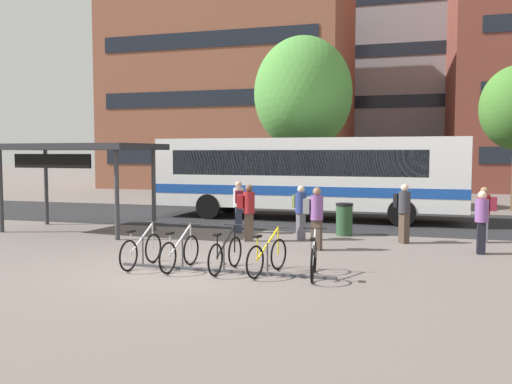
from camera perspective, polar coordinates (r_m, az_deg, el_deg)
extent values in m
plane|color=#6B605B|center=(12.16, -8.38, -8.38)|extent=(200.00, 200.00, 0.00)
cube|color=#232326|center=(21.87, 2.94, -2.76)|extent=(80.00, 7.20, 0.01)
cube|color=white|center=(21.54, 5.36, 2.04)|extent=(12.06, 2.82, 2.70)
cube|color=#1947A3|center=(21.57, 5.35, 0.32)|extent=(12.08, 2.84, 0.36)
cube|color=black|center=(21.07, 20.09, 4.84)|extent=(1.05, 2.32, 0.40)
cube|color=black|center=(21.10, 21.47, 2.47)|extent=(0.13, 2.19, 1.40)
cube|color=black|center=(22.81, 5.29, 3.18)|extent=(9.84, 0.29, 0.97)
cube|color=black|center=(20.38, 3.81, 3.07)|extent=(9.84, 0.29, 0.97)
cylinder|color=black|center=(22.32, 15.35, -1.49)|extent=(1.01, 0.32, 1.00)
cylinder|color=black|center=(20.02, 15.11, -2.11)|extent=(1.01, 0.32, 1.00)
cylinder|color=black|center=(23.77, -2.87, -1.01)|extent=(1.01, 0.32, 1.00)
cylinder|color=black|center=(21.63, -5.00, -1.53)|extent=(1.01, 0.32, 1.00)
cube|color=#47474C|center=(12.08, -3.41, -8.28)|extent=(5.00, 0.17, 0.06)
cylinder|color=#47474C|center=(12.84, -11.84, -6.16)|extent=(0.04, 0.04, 0.70)
cylinder|color=#47474C|center=(12.39, -7.77, -6.48)|extent=(0.04, 0.04, 0.70)
cylinder|color=#47474C|center=(12.01, -3.41, -6.79)|extent=(0.04, 0.04, 0.70)
cylinder|color=#47474C|center=(11.70, 1.21, -7.08)|extent=(0.04, 0.04, 0.70)
cylinder|color=#47474C|center=(11.48, 6.05, -7.33)|extent=(0.04, 0.04, 0.70)
torus|color=black|center=(13.24, -10.77, -5.83)|extent=(0.10, 0.71, 0.70)
torus|color=black|center=(12.40, -13.27, -6.54)|extent=(0.10, 0.71, 0.70)
cube|color=#B7BABF|center=(12.78, -11.95, -4.78)|extent=(0.11, 0.92, 0.58)
cylinder|color=#B7BABF|center=(12.44, -13.03, -5.27)|extent=(0.03, 0.03, 0.55)
cube|color=black|center=(12.40, -13.05, -4.07)|extent=(0.12, 0.23, 0.05)
cylinder|color=#B7BABF|center=(13.17, -10.83, -4.50)|extent=(0.03, 0.03, 0.65)
cylinder|color=black|center=(13.13, -10.85, -3.14)|extent=(0.52, 0.07, 0.03)
torus|color=black|center=(12.84, -6.86, -6.10)|extent=(0.12, 0.70, 0.70)
torus|color=black|center=(11.98, -9.28, -6.86)|extent=(0.12, 0.70, 0.70)
cube|color=#B7BABF|center=(12.37, -7.99, -5.02)|extent=(0.13, 0.92, 0.58)
cylinder|color=#B7BABF|center=(12.01, -9.04, -5.55)|extent=(0.03, 0.03, 0.55)
cube|color=black|center=(11.97, -9.05, -4.30)|extent=(0.12, 0.23, 0.05)
cylinder|color=#B7BABF|center=(12.77, -6.92, -4.73)|extent=(0.04, 0.04, 0.65)
cylinder|color=black|center=(12.72, -6.93, -3.33)|extent=(0.52, 0.09, 0.03)
torus|color=black|center=(12.55, -2.23, -6.31)|extent=(0.12, 0.70, 0.70)
torus|color=black|center=(11.65, -4.30, -7.13)|extent=(0.12, 0.70, 0.70)
cube|color=black|center=(12.06, -3.19, -5.22)|extent=(0.13, 0.92, 0.58)
cylinder|color=black|center=(11.69, -4.09, -5.78)|extent=(0.03, 0.03, 0.55)
cube|color=black|center=(11.64, -4.10, -4.50)|extent=(0.12, 0.23, 0.05)
cylinder|color=black|center=(12.48, -2.27, -4.90)|extent=(0.04, 0.04, 0.65)
cylinder|color=black|center=(12.44, -2.27, -3.47)|extent=(0.52, 0.08, 0.03)
torus|color=black|center=(12.25, 2.39, -6.57)|extent=(0.22, 0.69, 0.70)
torus|color=black|center=(11.38, -0.10, -7.39)|extent=(0.22, 0.69, 0.70)
cube|color=yellow|center=(11.77, 1.24, -5.45)|extent=(0.27, 0.90, 0.58)
cylinder|color=yellow|center=(11.42, 0.16, -6.00)|extent=(0.04, 0.04, 0.55)
cube|color=black|center=(11.37, 0.16, -4.69)|extent=(0.15, 0.24, 0.05)
cylinder|color=yellow|center=(12.18, 2.35, -5.13)|extent=(0.04, 0.04, 0.65)
cylinder|color=black|center=(12.13, 2.35, -3.67)|extent=(0.51, 0.16, 0.03)
torus|color=black|center=(12.05, 6.22, -6.76)|extent=(0.13, 0.70, 0.70)
torus|color=black|center=(11.05, 5.94, -7.76)|extent=(0.13, 0.70, 0.70)
cube|color=#B7BABF|center=(11.51, 6.10, -5.69)|extent=(0.14, 0.92, 0.58)
cylinder|color=#B7BABF|center=(11.10, 5.98, -6.32)|extent=(0.03, 0.03, 0.55)
cube|color=black|center=(11.06, 5.99, -4.97)|extent=(0.13, 0.23, 0.05)
cylinder|color=#B7BABF|center=(11.98, 6.23, -5.31)|extent=(0.04, 0.04, 0.65)
cylinder|color=black|center=(11.93, 6.24, -3.82)|extent=(0.52, 0.09, 0.03)
cylinder|color=#38383D|center=(19.78, -25.29, 0.07)|extent=(0.15, 0.15, 2.73)
cylinder|color=#38383D|center=(16.82, -14.45, -0.30)|extent=(0.15, 0.15, 2.73)
cylinder|color=#38383D|center=(21.29, -21.23, 0.45)|extent=(0.15, 0.15, 2.73)
cylinder|color=#38383D|center=(18.58, -10.72, 0.16)|extent=(0.15, 0.15, 2.73)
cube|color=#28282D|center=(18.98, -18.34, 4.53)|extent=(5.55, 3.31, 0.20)
cube|color=black|center=(18.06, -20.70, 3.08)|extent=(2.91, 0.31, 0.44)
cube|color=#565660|center=(16.42, 4.74, -3.64)|extent=(0.31, 0.33, 0.82)
cylinder|color=navy|center=(16.34, 4.75, -1.16)|extent=(0.47, 0.47, 0.61)
sphere|color=beige|center=(16.31, 4.76, 0.29)|extent=(0.22, 0.22, 0.22)
cube|color=#56602D|center=(16.57, 4.38, -0.98)|extent=(0.33, 0.31, 0.40)
cube|color=black|center=(15.27, 22.62, -4.49)|extent=(0.20, 0.26, 0.84)
cylinder|color=#7F4C93|center=(15.19, 22.69, -1.82)|extent=(0.34, 0.34, 0.59)
sphere|color=beige|center=(15.15, 22.74, -0.30)|extent=(0.22, 0.22, 0.22)
cube|color=#197075|center=(15.44, 22.59, -1.62)|extent=(0.28, 0.18, 0.40)
cube|color=#565660|center=(17.23, 22.81, -3.59)|extent=(0.29, 0.24, 0.82)
cylinder|color=maroon|center=(17.15, 22.88, -1.24)|extent=(0.39, 0.39, 0.60)
sphere|color=#936B4C|center=(17.12, 22.91, 0.12)|extent=(0.22, 0.22, 0.22)
cube|color=maroon|center=(17.14, 23.75, -1.17)|extent=(0.22, 0.30, 0.40)
cube|color=#2D3851|center=(17.83, -1.85, -2.93)|extent=(0.29, 0.32, 0.87)
cylinder|color=beige|center=(17.75, -1.85, -0.55)|extent=(0.45, 0.45, 0.61)
sphere|color=tan|center=(17.72, -1.86, 0.80)|extent=(0.22, 0.22, 0.22)
cube|color=maroon|center=(17.49, -1.75, -0.52)|extent=(0.33, 0.28, 0.40)
cube|color=#47382D|center=(14.75, 6.40, -4.52)|extent=(0.29, 0.24, 0.83)
cylinder|color=#7F4C93|center=(14.65, 6.42, -1.65)|extent=(0.39, 0.39, 0.66)
sphere|color=#936B4C|center=(14.62, 6.44, 0.06)|extent=(0.22, 0.22, 0.22)
cube|color=slate|center=(14.73, 5.47, -1.49)|extent=(0.22, 0.30, 0.40)
cube|color=#47382D|center=(16.14, -0.74, -3.73)|extent=(0.30, 0.25, 0.84)
cylinder|color=maroon|center=(16.06, -0.74, -1.13)|extent=(0.41, 0.41, 0.64)
sphere|color=brown|center=(16.03, -0.75, 0.40)|extent=(0.22, 0.22, 0.22)
cube|color=#B21E23|center=(16.08, -1.67, -1.01)|extent=(0.24, 0.31, 0.40)
cube|color=#47382D|center=(16.36, 15.32, -3.68)|extent=(0.32, 0.33, 0.89)
cylinder|color=#333338|center=(16.28, 15.37, -1.06)|extent=(0.48, 0.48, 0.62)
sphere|color=beige|center=(16.25, 15.39, 0.42)|extent=(0.22, 0.22, 0.22)
cube|color=black|center=(16.48, 14.81, -0.88)|extent=(0.33, 0.32, 0.40)
cylinder|color=#284C2D|center=(17.50, 9.28, -2.99)|extent=(0.52, 0.52, 0.95)
cylinder|color=black|center=(17.44, 9.30, -1.31)|extent=(0.55, 0.55, 0.08)
cylinder|color=brown|center=(26.39, 4.93, 1.84)|extent=(0.32, 0.32, 3.16)
ellipsoid|color=#4C8E3D|center=(26.53, 4.98, 10.28)|extent=(4.72, 4.72, 5.46)
cube|color=brown|center=(43.82, -2.29, 11.13)|extent=(17.66, 12.31, 15.95)
cube|color=black|center=(37.67, -5.24, 3.75)|extent=(15.54, 0.06, 1.10)
cube|color=black|center=(37.86, -5.28, 9.79)|extent=(15.54, 0.06, 1.10)
cube|color=black|center=(38.46, -5.33, 15.72)|extent=(15.54, 0.06, 1.10)
cube|color=gray|center=(55.29, 12.73, 10.61)|extent=(15.00, 10.68, 17.95)
cube|color=black|center=(49.56, 12.24, 4.10)|extent=(13.20, 0.06, 1.10)
cube|color=black|center=(49.77, 12.32, 9.27)|extent=(13.20, 0.06, 1.10)
cube|color=black|center=(50.38, 12.40, 14.36)|extent=(13.20, 0.06, 1.10)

